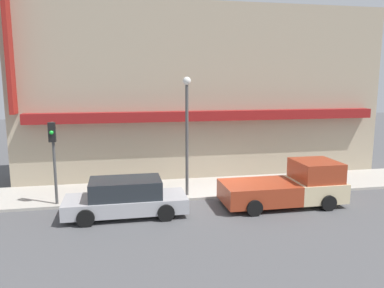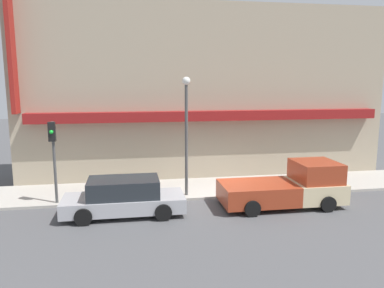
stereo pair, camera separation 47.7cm
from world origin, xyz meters
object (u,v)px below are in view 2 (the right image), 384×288
(fire_hydrant, at_px, (131,191))
(parked_car, at_px, (124,197))
(pickup_truck, at_px, (289,187))
(street_lamp, at_px, (186,122))
(traffic_light, at_px, (53,148))

(fire_hydrant, bearing_deg, parked_car, -100.30)
(pickup_truck, relative_size, parked_car, 1.09)
(fire_hydrant, xyz_separation_m, street_lamp, (2.47, 0.14, 2.99))
(pickup_truck, bearing_deg, parked_car, -178.92)
(fire_hydrant, relative_size, traffic_light, 0.20)
(fire_hydrant, bearing_deg, traffic_light, -177.63)
(street_lamp, relative_size, traffic_light, 1.53)
(fire_hydrant, bearing_deg, street_lamp, 3.16)
(fire_hydrant, height_order, traffic_light, traffic_light)
(pickup_truck, height_order, parked_car, pickup_truck)
(traffic_light, bearing_deg, parked_car, -28.36)
(pickup_truck, relative_size, traffic_light, 1.48)
(traffic_light, bearing_deg, fire_hydrant, 2.37)
(pickup_truck, bearing_deg, street_lamp, 157.48)
(street_lamp, bearing_deg, parked_car, -147.00)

